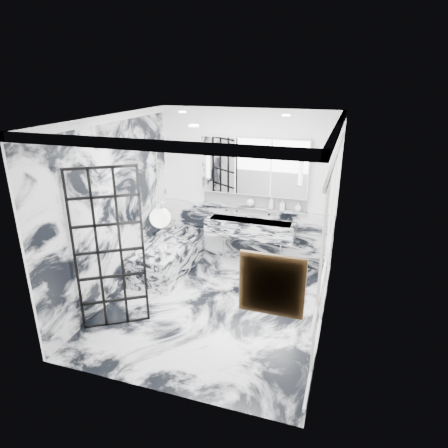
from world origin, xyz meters
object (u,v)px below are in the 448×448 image
(crittall_door, at_px, (109,251))
(mirror_cabinet, at_px, (254,167))
(bathtub, at_px, (168,256))
(trough_sink, at_px, (250,228))

(crittall_door, distance_m, mirror_cabinet, 2.94)
(mirror_cabinet, relative_size, bathtub, 1.15)
(crittall_door, height_order, bathtub, crittall_door)
(mirror_cabinet, bearing_deg, bathtub, -147.94)
(bathtub, bearing_deg, mirror_cabinet, 32.06)
(crittall_door, bearing_deg, bathtub, 57.81)
(crittall_door, distance_m, bathtub, 1.91)
(crittall_door, relative_size, mirror_cabinet, 1.19)
(mirror_cabinet, bearing_deg, trough_sink, -90.00)
(crittall_door, bearing_deg, trough_sink, 28.50)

